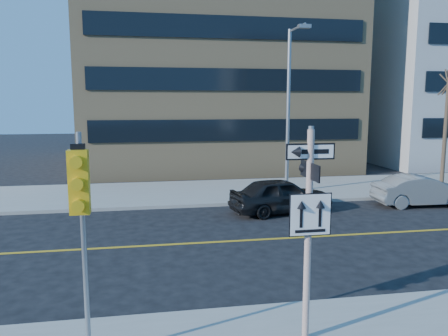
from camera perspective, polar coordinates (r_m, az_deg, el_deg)
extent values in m
plane|color=black|center=(11.32, 5.96, -15.62)|extent=(120.00, 120.00, 0.00)
cylinder|color=white|center=(8.34, 10.91, -8.87)|extent=(0.13, 0.13, 4.00)
cylinder|color=gray|center=(7.98, 11.32, 5.19)|extent=(0.10, 0.10, 0.06)
cube|color=black|center=(8.02, 11.23, 2.12)|extent=(0.92, 0.03, 0.30)
cube|color=black|center=(8.06, 11.16, -0.35)|extent=(0.03, 0.92, 0.30)
cube|color=white|center=(8.15, 11.22, -6.01)|extent=(0.80, 0.03, 0.80)
cylinder|color=gray|center=(7.91, -17.79, -10.10)|extent=(0.09, 0.09, 4.00)
cube|color=gold|center=(7.43, -18.41, -1.77)|extent=(0.32, 0.22, 1.05)
sphere|color=#8C0705|center=(7.26, -18.68, 0.79)|extent=(0.17, 0.17, 0.17)
sphere|color=black|center=(7.31, -18.55, -1.93)|extent=(0.17, 0.17, 0.17)
sphere|color=black|center=(7.38, -18.42, -4.61)|extent=(0.17, 0.17, 0.17)
imported|color=black|center=(18.66, 7.47, -3.56)|extent=(2.56, 4.65, 1.50)
imported|color=slate|center=(21.71, 24.34, -2.69)|extent=(1.70, 4.30, 1.39)
cylinder|color=gray|center=(22.04, 8.37, 7.17)|extent=(0.18, 0.18, 8.00)
cylinder|color=gray|center=(21.37, 9.48, 17.61)|extent=(0.10, 2.20, 0.10)
cube|color=gray|center=(20.42, 10.45, 17.74)|extent=(0.55, 0.30, 0.16)
cylinder|color=#3E2E24|center=(26.56, 26.93, 4.18)|extent=(0.22, 0.22, 5.80)
cube|color=tan|center=(35.54, -1.99, 15.55)|extent=(18.00, 18.00, 18.00)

